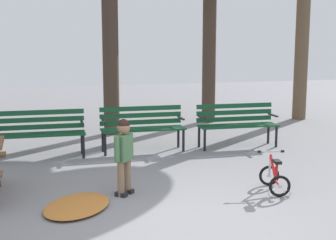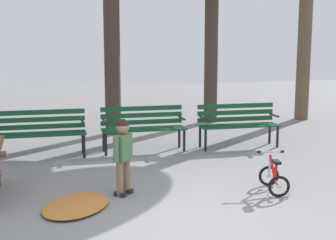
% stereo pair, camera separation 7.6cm
% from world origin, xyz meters
% --- Properties ---
extents(ground, '(36.00, 36.00, 0.00)m').
position_xyz_m(ground, '(0.00, 0.00, 0.00)').
color(ground, gray).
extents(park_bench_far_left, '(1.61, 0.51, 0.85)m').
position_xyz_m(park_bench_far_left, '(-1.44, 3.76, 0.51)').
color(park_bench_far_left, '#144728').
rests_on(park_bench_far_left, ground).
extents(park_bench_left, '(1.61, 0.50, 0.85)m').
position_xyz_m(park_bench_left, '(0.46, 3.76, 0.51)').
color(park_bench_left, '#144728').
rests_on(park_bench_left, ground).
extents(park_bench_right, '(1.62, 0.52, 0.85)m').
position_xyz_m(park_bench_right, '(2.36, 3.62, 0.51)').
color(park_bench_right, '#144728').
rests_on(park_bench_right, ground).
extents(child_standing, '(0.30, 0.31, 1.06)m').
position_xyz_m(child_standing, '(-0.39, 1.20, 0.62)').
color(child_standing, '#7F664C').
rests_on(child_standing, ground).
extents(kids_bicycle, '(0.46, 0.61, 0.54)m').
position_xyz_m(kids_bicycle, '(1.67, 0.78, 0.20)').
color(kids_bicycle, black).
rests_on(kids_bicycle, ground).
extents(leaf_pile, '(1.20, 1.31, 0.07)m').
position_xyz_m(leaf_pile, '(-1.06, 0.84, 0.04)').
color(leaf_pile, '#B26B2D').
rests_on(leaf_pile, ground).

